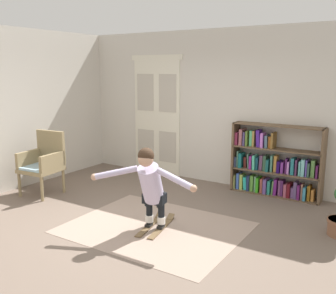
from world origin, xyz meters
TOP-DOWN VIEW (x-y plane):
  - ground_plane at (0.00, 0.00)m, footprint 7.20×7.20m
  - back_wall at (0.00, 2.60)m, footprint 6.00×0.10m
  - side_wall_left at (-3.00, 0.40)m, footprint 0.10×6.00m
  - double_door at (-1.40, 2.54)m, footprint 1.22×0.05m
  - rug at (0.22, 0.10)m, footprint 2.35×1.87m
  - bookshelf at (1.12, 2.39)m, footprint 1.55×0.30m
  - wicker_chair at (-2.29, 0.31)m, footprint 0.66×0.66m
  - skis_pair at (0.21, 0.13)m, footprint 0.42×0.84m
  - person_skier at (0.25, -0.05)m, footprint 1.44×0.74m

SIDE VIEW (x-z plane):
  - ground_plane at x=0.00m, z-range 0.00..0.00m
  - rug at x=0.22m, z-range 0.00..0.01m
  - skis_pair at x=0.21m, z-range -0.01..0.06m
  - bookshelf at x=1.12m, z-range -0.10..1.14m
  - wicker_chair at x=-2.29m, z-range 0.03..1.13m
  - person_skier at x=0.25m, z-range 0.14..1.26m
  - double_door at x=-1.40m, z-range 0.01..2.46m
  - back_wall at x=0.00m, z-range 0.00..2.90m
  - side_wall_left at x=-3.00m, z-range 0.00..2.90m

